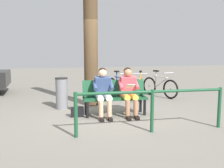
# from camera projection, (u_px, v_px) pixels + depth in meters

# --- Properties ---
(ground_plane) EXTENTS (40.00, 40.00, 0.00)m
(ground_plane) POSITION_uv_depth(u_px,v_px,m) (106.00, 115.00, 6.10)
(ground_plane) COLOR slate
(bench) EXTENTS (1.63, 0.61, 0.87)m
(bench) POSITION_uv_depth(u_px,v_px,m) (115.00, 95.00, 6.18)
(bench) COLOR #194C2D
(bench) RESTS_ON ground
(person_reading) EXTENTS (0.51, 0.79, 1.20)m
(person_reading) POSITION_uv_depth(u_px,v_px,m) (129.00, 89.00, 6.06)
(person_reading) COLOR #D84C59
(person_reading) RESTS_ON ground
(person_companion) EXTENTS (0.51, 0.79, 1.20)m
(person_companion) POSITION_uv_depth(u_px,v_px,m) (103.00, 90.00, 5.94)
(person_companion) COLOR #334772
(person_companion) RESTS_ON ground
(handbag) EXTENTS (0.31, 0.16, 0.24)m
(handbag) POSITION_uv_depth(u_px,v_px,m) (77.00, 112.00, 5.97)
(handbag) COLOR black
(handbag) RESTS_ON ground
(tree_trunk) EXTENTS (0.41, 0.41, 3.92)m
(tree_trunk) POSITION_uv_depth(u_px,v_px,m) (91.00, 39.00, 7.10)
(tree_trunk) COLOR #4C3823
(tree_trunk) RESTS_ON ground
(litter_bin) EXTENTS (0.35, 0.35, 0.88)m
(litter_bin) POSITION_uv_depth(u_px,v_px,m) (62.00, 93.00, 6.79)
(litter_bin) COLOR slate
(litter_bin) RESTS_ON ground
(bicycle_silver) EXTENTS (0.68, 1.60, 0.94)m
(bicycle_silver) POSITION_uv_depth(u_px,v_px,m) (159.00, 87.00, 8.66)
(bicycle_silver) COLOR black
(bicycle_silver) RESTS_ON ground
(bicycle_orange) EXTENTS (0.75, 1.56, 0.94)m
(bicycle_orange) POSITION_uv_depth(u_px,v_px,m) (140.00, 88.00, 8.40)
(bicycle_orange) COLOR black
(bicycle_orange) RESTS_ON ground
(bicycle_red) EXTENTS (0.58, 1.64, 0.94)m
(bicycle_red) POSITION_uv_depth(u_px,v_px,m) (119.00, 88.00, 8.42)
(bicycle_red) COLOR black
(bicycle_red) RESTS_ON ground
(railing_fence) EXTENTS (3.04, 0.27, 0.85)m
(railing_fence) POSITION_uv_depth(u_px,v_px,m) (152.00, 103.00, 4.76)
(railing_fence) COLOR #194C2D
(railing_fence) RESTS_ON ground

